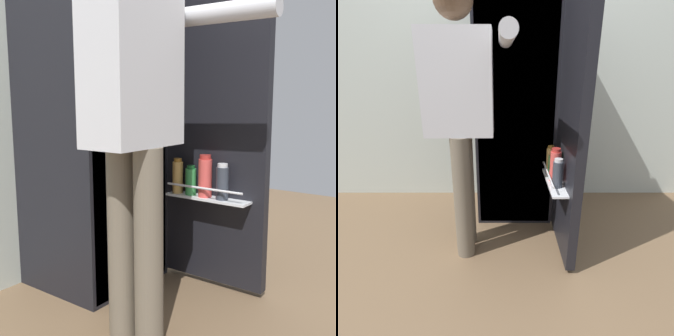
# 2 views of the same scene
# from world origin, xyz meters

# --- Properties ---
(ground_plane) EXTENTS (5.80, 5.80, 0.00)m
(ground_plane) POSITION_xyz_m (0.00, 0.00, 0.00)
(ground_plane) COLOR brown
(kitchen_wall) EXTENTS (4.40, 0.10, 2.61)m
(kitchen_wall) POSITION_xyz_m (0.00, 0.88, 1.31)
(kitchen_wall) COLOR beige
(kitchen_wall) RESTS_ON ground_plane
(refrigerator) EXTENTS (0.66, 1.17, 1.80)m
(refrigerator) POSITION_xyz_m (0.03, 0.48, 0.90)
(refrigerator) COLOR black
(refrigerator) RESTS_ON ground_plane
(person) EXTENTS (0.53, 0.71, 1.67)m
(person) POSITION_xyz_m (-0.34, -0.06, 1.00)
(person) COLOR #665B4C
(person) RESTS_ON ground_plane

